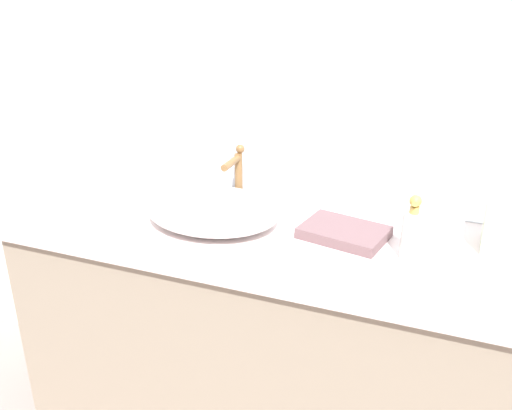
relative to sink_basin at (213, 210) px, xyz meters
name	(u,v)px	position (x,y,z in m)	size (l,w,h in m)	color
bathroom_wall_rear	(366,58)	(0.35, 0.33, 0.40)	(6.00, 0.06, 2.60)	silver
vanity_counter	(298,358)	(0.27, 0.02, -0.47)	(1.75, 0.54, 0.85)	gray
wall_mirror_panel	(338,1)	(0.27, 0.29, 0.56)	(1.61, 0.01, 1.21)	#B2BCC6
sink_basin	(213,210)	(0.00, 0.00, 0.00)	(0.40, 0.32, 0.08)	white
faucet	(237,169)	(0.00, 0.18, 0.07)	(0.03, 0.14, 0.18)	brown
lotion_bottle	(412,233)	(0.56, -0.01, 0.03)	(0.05, 0.05, 0.18)	silver
tissue_box	(509,226)	(0.79, 0.13, 0.03)	(0.13, 0.13, 0.16)	silver
candle_jar	(96,190)	(-0.44, 0.04, -0.02)	(0.06, 0.06, 0.05)	silver
folded_hand_towel	(344,232)	(0.38, 0.05, -0.03)	(0.23, 0.16, 0.03)	#6F5256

